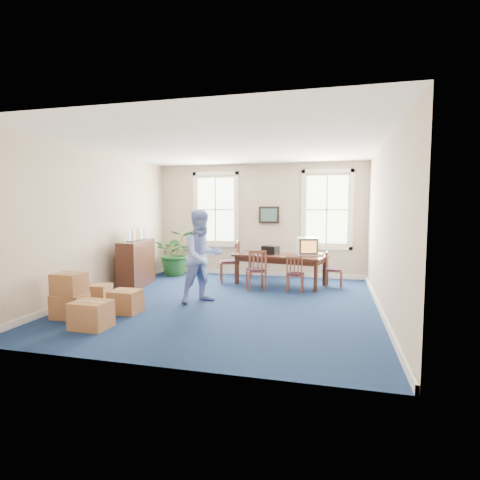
% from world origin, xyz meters
% --- Properties ---
extents(floor, '(6.50, 6.50, 0.00)m').
position_xyz_m(floor, '(0.00, 0.00, 0.00)').
color(floor, navy).
rests_on(floor, ground).
extents(ceiling, '(6.50, 6.50, 0.00)m').
position_xyz_m(ceiling, '(0.00, 0.00, 3.20)').
color(ceiling, white).
rests_on(ceiling, ground).
extents(wall_back, '(6.50, 0.00, 6.50)m').
position_xyz_m(wall_back, '(0.00, 3.25, 1.60)').
color(wall_back, '#BCA78F').
rests_on(wall_back, ground).
extents(wall_front, '(6.50, 0.00, 6.50)m').
position_xyz_m(wall_front, '(0.00, -3.25, 1.60)').
color(wall_front, '#BCA78F').
rests_on(wall_front, ground).
extents(wall_left, '(0.00, 6.50, 6.50)m').
position_xyz_m(wall_left, '(-3.00, 0.00, 1.60)').
color(wall_left, '#BCA78F').
rests_on(wall_left, ground).
extents(wall_right, '(0.00, 6.50, 6.50)m').
position_xyz_m(wall_right, '(3.00, 0.00, 1.60)').
color(wall_right, '#BCA78F').
rests_on(wall_right, ground).
extents(baseboard_back, '(6.00, 0.04, 0.12)m').
position_xyz_m(baseboard_back, '(0.00, 3.22, 0.06)').
color(baseboard_back, white).
rests_on(baseboard_back, ground).
extents(baseboard_left, '(0.04, 6.50, 0.12)m').
position_xyz_m(baseboard_left, '(-2.97, 0.00, 0.06)').
color(baseboard_left, white).
rests_on(baseboard_left, ground).
extents(baseboard_right, '(0.04, 6.50, 0.12)m').
position_xyz_m(baseboard_right, '(2.97, 0.00, 0.06)').
color(baseboard_right, white).
rests_on(baseboard_right, ground).
extents(window_left, '(1.40, 0.12, 2.20)m').
position_xyz_m(window_left, '(-1.30, 3.23, 1.90)').
color(window_left, white).
rests_on(window_left, ground).
extents(window_right, '(1.40, 0.12, 2.20)m').
position_xyz_m(window_right, '(1.90, 3.23, 1.90)').
color(window_right, white).
rests_on(window_right, ground).
extents(wall_picture, '(0.58, 0.06, 0.48)m').
position_xyz_m(wall_picture, '(0.30, 3.20, 1.75)').
color(wall_picture, black).
rests_on(wall_picture, ground).
extents(conference_table, '(2.44, 1.49, 0.77)m').
position_xyz_m(conference_table, '(0.79, 2.05, 0.39)').
color(conference_table, '#402017').
rests_on(conference_table, ground).
extents(crt_tv, '(0.59, 0.62, 0.44)m').
position_xyz_m(crt_tv, '(1.46, 2.10, 0.99)').
color(crt_tv, '#B7B7BC').
rests_on(crt_tv, conference_table).
extents(game_console, '(0.20, 0.24, 0.06)m').
position_xyz_m(game_console, '(1.77, 2.05, 0.80)').
color(game_console, white).
rests_on(game_console, conference_table).
extents(equipment_bag, '(0.48, 0.40, 0.20)m').
position_xyz_m(equipment_bag, '(0.53, 2.10, 0.88)').
color(equipment_bag, black).
rests_on(equipment_bag, conference_table).
extents(chair_near_left, '(0.57, 0.57, 0.97)m').
position_xyz_m(chair_near_left, '(0.32, 1.28, 0.48)').
color(chair_near_left, brown).
rests_on(chair_near_left, ground).
extents(chair_near_right, '(0.39, 0.39, 0.85)m').
position_xyz_m(chair_near_right, '(1.25, 1.28, 0.43)').
color(chair_near_right, brown).
rests_on(chair_near_right, ground).
extents(chair_end_left, '(0.63, 0.63, 1.10)m').
position_xyz_m(chair_end_left, '(-0.56, 2.05, 0.55)').
color(chair_end_left, brown).
rests_on(chair_end_left, ground).
extents(chair_end_right, '(0.43, 0.43, 0.88)m').
position_xyz_m(chair_end_right, '(2.13, 2.05, 0.44)').
color(chair_end_right, brown).
rests_on(chair_end_right, ground).
extents(man, '(1.16, 1.18, 1.91)m').
position_xyz_m(man, '(-0.52, -0.11, 0.95)').
color(man, '#859DE7').
rests_on(man, ground).
extents(credenza, '(0.67, 1.57, 1.19)m').
position_xyz_m(credenza, '(-2.63, 0.95, 0.60)').
color(credenza, '#402017').
rests_on(credenza, ground).
extents(brochure_rack, '(0.27, 0.72, 0.31)m').
position_xyz_m(brochure_rack, '(-2.61, 0.95, 1.35)').
color(brochure_rack, '#99999E').
rests_on(brochure_rack, credenza).
extents(potted_plant, '(1.48, 1.40, 1.31)m').
position_xyz_m(potted_plant, '(-2.33, 2.66, 0.66)').
color(potted_plant, '#1C5420').
rests_on(potted_plant, ground).
extents(cardboard_boxes, '(1.56, 1.56, 0.84)m').
position_xyz_m(cardboard_boxes, '(-2.24, -1.62, 0.42)').
color(cardboard_boxes, '#A76B40').
rests_on(cardboard_boxes, ground).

